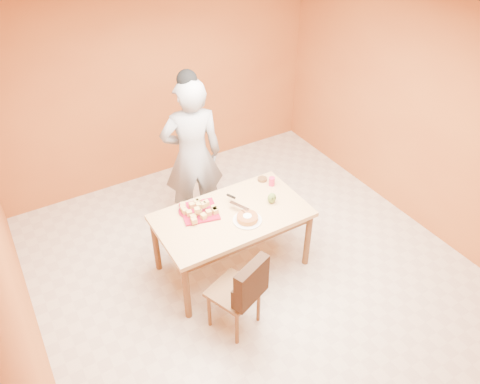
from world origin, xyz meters
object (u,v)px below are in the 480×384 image
dining_table (232,221)px  person (192,156)px  red_dinner_plate (190,211)px  magenta_glass (272,181)px  pastry_platter (199,212)px  sponge_cake (247,218)px  dining_chair (235,291)px  checker_tin (262,179)px  egg_ornament (272,198)px

dining_table → person: (0.00, 0.92, 0.30)m
red_dinner_plate → magenta_glass: bearing=-2.3°
person → magenta_glass: (0.64, -0.70, -0.16)m
pastry_platter → sponge_cake: (0.36, -0.37, 0.03)m
sponge_cake → magenta_glass: bearing=35.0°
dining_table → dining_chair: bearing=-118.0°
magenta_glass → checker_tin: bearing=108.1°
dining_chair → sponge_cake: bearing=27.9°
red_dinner_plate → egg_ornament: size_ratio=1.98×
person → checker_tin: 0.85m
dining_chair → person: bearing=55.3°
pastry_platter → red_dinner_plate: pastry_platter is taller
dining_chair → pastry_platter: 0.96m
person → pastry_platter: 0.80m
red_dinner_plate → egg_ornament: 0.88m
checker_tin → person: bearing=136.5°
egg_ornament → person: bearing=123.3°
pastry_platter → sponge_cake: bearing=-45.7°
dining_chair → pastry_platter: (0.10, 0.92, 0.29)m
pastry_platter → checker_tin: size_ratio=3.45×
red_dinner_plate → magenta_glass: 1.01m
sponge_cake → person: bearing=94.2°
sponge_cake → dining_chair: bearing=-130.6°
checker_tin → sponge_cake: bearing=-134.8°
dining_chair → dining_table: bearing=40.5°
dining_chair → egg_ornament: 1.13m
dining_table → dining_chair: 0.83m
sponge_cake → magenta_glass: size_ratio=2.23×
pastry_platter → egg_ornament: egg_ornament is taller
dining_table → sponge_cake: bearing=-64.3°
person → sponge_cake: 1.11m
pastry_platter → red_dinner_plate: bearing=141.1°
person → egg_ornament: 1.09m
dining_table → person: size_ratio=0.82×
dining_chair → red_dinner_plate: dining_chair is taller
magenta_glass → checker_tin: magenta_glass is taller
red_dinner_plate → sponge_cake: bearing=-44.6°
pastry_platter → dining_table: bearing=-35.3°
pastry_platter → egg_ornament: bearing=-18.5°
dining_table → magenta_glass: size_ratio=16.17×
pastry_platter → magenta_glass: (0.93, 0.02, 0.04)m
pastry_platter → red_dinner_plate: (-0.08, 0.06, -0.00)m
magenta_glass → pastry_platter: bearing=-178.7°
egg_ornament → pastry_platter: bearing=169.4°
dining_table → checker_tin: bearing=30.0°
dining_chair → sponge_cake: dining_chair is taller
egg_ornament → magenta_glass: size_ratio=1.27×
egg_ornament → checker_tin: egg_ornament is taller
dining_table → dining_chair: (-0.38, -0.72, -0.18)m
red_dinner_plate → egg_ornament: bearing=-20.8°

